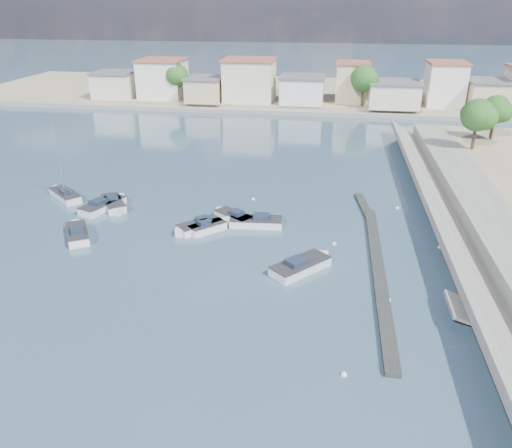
{
  "coord_description": "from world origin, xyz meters",
  "views": [
    {
      "loc": [
        2.33,
        -27.72,
        21.18
      ],
      "look_at": [
        -4.21,
        15.12,
        1.4
      ],
      "focal_mm": 35.0,
      "sensor_mm": 36.0,
      "label": 1
    }
  ],
  "objects": [
    {
      "name": "motorboat_a",
      "position": [
        -21.33,
        12.62,
        0.38
      ],
      "size": [
        4.05,
        5.05,
        1.48
      ],
      "color": "silver",
      "rests_on": "ground"
    },
    {
      "name": "ground",
      "position": [
        0.0,
        40.0,
        0.0
      ],
      "size": [
        400.0,
        400.0,
        0.0
      ],
      "primitive_type": "plane",
      "color": "#2A4655",
      "rests_on": "ground"
    },
    {
      "name": "mooring_buoys",
      "position": [
        5.31,
        13.68,
        0.05
      ],
      "size": [
        19.4,
        28.35,
        0.4
      ],
      "color": "white",
      "rests_on": "ground"
    },
    {
      "name": "shore_trees",
      "position": [
        8.34,
        68.11,
        6.22
      ],
      "size": [
        74.56,
        38.32,
        7.92
      ],
      "color": "#38281E",
      "rests_on": "ground"
    },
    {
      "name": "breakwater",
      "position": [
        6.9,
        12.69,
        0.17
      ],
      "size": [
        2.0,
        31.02,
        0.35
      ],
      "color": "black",
      "rests_on": "ground"
    },
    {
      "name": "motorboat_b",
      "position": [
        -9.01,
        15.81,
        0.38
      ],
      "size": [
        3.71,
        3.71,
        1.48
      ],
      "color": "silver",
      "rests_on": "ground"
    },
    {
      "name": "motorboat_f",
      "position": [
        -7.27,
        18.74,
        0.38
      ],
      "size": [
        4.52,
        3.94,
        1.48
      ],
      "color": "silver",
      "rests_on": "ground"
    },
    {
      "name": "far_shore_land",
      "position": [
        0.0,
        92.0,
        0.7
      ],
      "size": [
        160.0,
        40.0,
        1.4
      ],
      "primitive_type": "cube",
      "color": "gray",
      "rests_on": "ground"
    },
    {
      "name": "far_town",
      "position": [
        10.71,
        76.92,
        4.93
      ],
      "size": [
        113.01,
        12.8,
        8.35
      ],
      "color": "beige",
      "rests_on": "far_shore_land"
    },
    {
      "name": "far_shore_quay",
      "position": [
        0.0,
        71.0,
        0.4
      ],
      "size": [
        160.0,
        2.5,
        0.8
      ],
      "primitive_type": "cube",
      "color": "slate",
      "rests_on": "ground"
    },
    {
      "name": "motorboat_c",
      "position": [
        -4.87,
        17.73,
        0.38
      ],
      "size": [
        5.95,
        2.39,
        1.48
      ],
      "color": "silver",
      "rests_on": "ground"
    },
    {
      "name": "motorboat_g",
      "position": [
        -20.78,
        20.07,
        0.38
      ],
      "size": [
        4.3,
        5.1,
        1.48
      ],
      "color": "silver",
      "rests_on": "ground"
    },
    {
      "name": "motorboat_d",
      "position": [
        -10.16,
        15.71,
        0.38
      ],
      "size": [
        4.44,
        4.48,
        1.48
      ],
      "color": "silver",
      "rests_on": "ground"
    },
    {
      "name": "sailboat",
      "position": [
        -27.62,
        21.95,
        0.42
      ],
      "size": [
        5.17,
        4.78,
        9.0
      ],
      "color": "silver",
      "rests_on": "ground"
    },
    {
      "name": "motorboat_h",
      "position": [
        0.69,
        9.52,
        0.38
      ],
      "size": [
        5.23,
        5.48,
        1.48
      ],
      "color": "silver",
      "rests_on": "ground"
    },
    {
      "name": "motorboat_e",
      "position": [
        -21.73,
        19.79,
        0.38
      ],
      "size": [
        3.9,
        5.92,
        1.48
      ],
      "color": "silver",
      "rests_on": "ground"
    }
  ]
}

